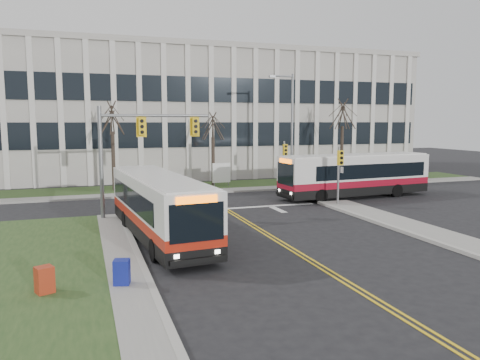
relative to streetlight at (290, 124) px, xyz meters
name	(u,v)px	position (x,y,z in m)	size (l,w,h in m)	color
ground	(277,241)	(-8.03, -16.20, -5.19)	(120.00, 120.00, 0.00)	black
grass_verge	(24,309)	(-18.03, -21.20, -5.13)	(5.00, 26.00, 0.12)	#2A451D
sidewalk_west	(131,296)	(-15.03, -21.20, -5.12)	(1.20, 26.00, 0.14)	#9E9B93
sidewalk_cross	(260,189)	(-3.03, -1.00, -5.12)	(44.00, 1.60, 0.14)	#9E9B93
building_lawn	(248,184)	(-3.03, 1.80, -5.13)	(44.00, 5.00, 0.12)	#2A451D
office_building	(211,116)	(-3.03, 13.80, 0.81)	(40.00, 16.00, 12.00)	beige
mast_arm_signal	(132,142)	(-13.65, -9.04, -0.94)	(6.11, 0.38, 6.20)	slate
signal_pole_near	(339,167)	(-0.83, -9.30, -2.69)	(0.34, 0.39, 3.80)	slate
signal_pole_far	(285,157)	(-0.83, -0.80, -2.69)	(0.34, 0.39, 3.80)	slate
streetlight	(290,124)	(0.00, 0.00, 0.00)	(2.15, 0.25, 9.20)	slate
directory_sign	(221,173)	(-5.53, 1.30, -4.02)	(1.50, 0.12, 2.00)	slate
tree_left	(112,120)	(-14.03, 1.80, 0.32)	(1.80, 1.80, 7.70)	#42352B
tree_mid	(213,127)	(-6.03, 2.00, -0.31)	(1.80, 1.80, 6.82)	#42352B
tree_right	(343,115)	(5.97, 1.80, 0.71)	(1.80, 1.80, 8.25)	#42352B
bus_main	(159,208)	(-13.03, -14.11, -3.76)	(2.33, 10.78, 2.87)	silver
bus_cross	(355,176)	(2.04, -6.64, -3.69)	(2.44, 11.25, 3.00)	silver
newspaper_box_blue	(122,274)	(-15.21, -20.19, -4.72)	(0.50, 0.45, 0.95)	navy
newspaper_box_red	(45,282)	(-17.53, -20.17, -4.72)	(0.50, 0.45, 0.95)	#A62E15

